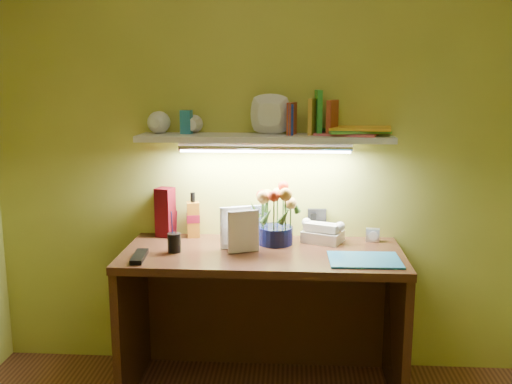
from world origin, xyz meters
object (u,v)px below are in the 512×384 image
flower_bouquet (276,214)px  whisky_bottle (193,215)px  desk_clock (373,235)px  telephone (323,231)px  desk (262,321)px

flower_bouquet → whisky_bottle: (-0.45, 0.10, -0.04)m
flower_bouquet → desk_clock: bearing=8.1°
flower_bouquet → whisky_bottle: 0.46m
telephone → desk_clock: size_ratio=2.79×
flower_bouquet → telephone: bearing=12.0°
telephone → desk_clock: (0.26, 0.02, -0.02)m
desk_clock → telephone: bearing=-167.4°
desk → telephone: bearing=31.8°
desk → flower_bouquet: size_ratio=4.37×
flower_bouquet → telephone: size_ratio=1.62×
desk → telephone: telephone is taller
telephone → desk_clock: bearing=27.1°
desk → flower_bouquet: bearing=66.7°
flower_bouquet → telephone: flower_bouquet is taller
whisky_bottle → desk_clock: bearing=-1.8°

